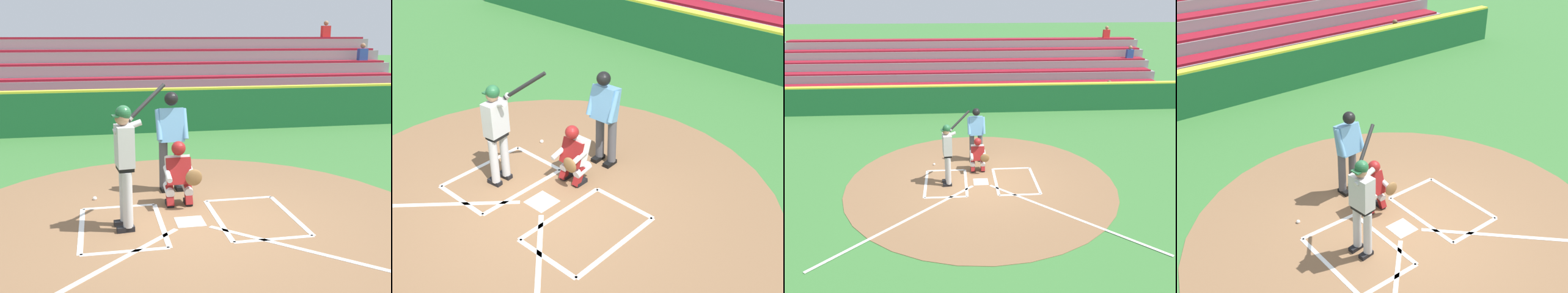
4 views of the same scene
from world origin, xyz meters
TOP-DOWN VIEW (x-y plane):
  - ground_plane at (0.00, 0.00)m, footprint 120.00×120.00m
  - dirt_circle at (0.00, 0.00)m, footprint 8.00×8.00m
  - home_plate_and_chalk at (0.00, 0.88)m, footprint 7.93×4.91m
  - batter at (0.97, 0.05)m, footprint 0.89×0.80m
  - catcher at (0.03, -0.82)m, footprint 0.59×0.60m
  - plate_umpire at (0.04, -1.65)m, footprint 0.60×0.43m
  - baseball at (1.45, -1.36)m, footprint 0.07×0.07m
  - backstop_wall at (0.00, -7.50)m, footprint 22.00×0.36m
  - bleacher_stand at (-0.01, -11.33)m, footprint 20.00×5.10m

SIDE VIEW (x-z plane):
  - ground_plane at x=0.00m, z-range 0.00..0.00m
  - dirt_circle at x=0.00m, z-range 0.00..0.01m
  - home_plate_and_chalk at x=0.00m, z-range 0.01..0.02m
  - baseball at x=1.45m, z-range 0.00..0.07m
  - catcher at x=0.03m, z-range 0.02..1.15m
  - backstop_wall at x=0.00m, z-range 0.00..1.31m
  - bleacher_stand at x=-0.01m, z-range -0.72..2.73m
  - plate_umpire at x=0.04m, z-range 0.14..2.01m
  - batter at x=0.97m, z-range 0.04..2.16m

